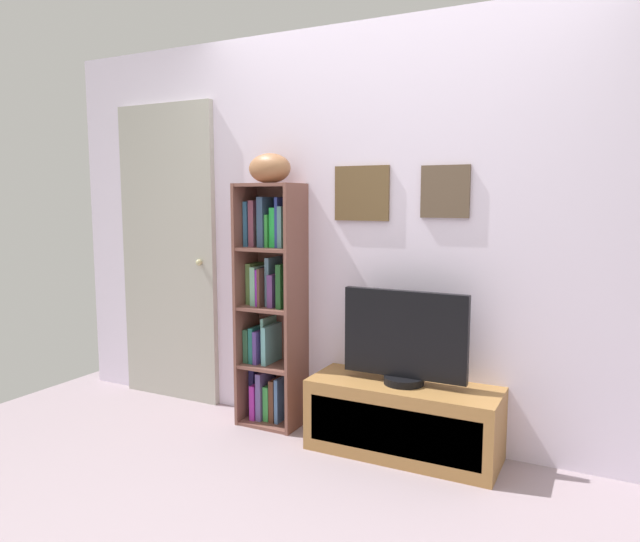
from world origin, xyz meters
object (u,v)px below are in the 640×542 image
(door, at_px, (168,254))
(football, at_px, (270,168))
(television, at_px, (404,339))
(bookshelf, at_px, (271,306))
(tv_stand, at_px, (403,419))

(door, bearing_deg, football, -7.07)
(door, bearing_deg, television, -5.51)
(bookshelf, distance_m, television, 0.92)
(bookshelf, xyz_separation_m, door, (-0.89, 0.08, 0.28))
(football, bearing_deg, door, 172.93)
(tv_stand, bearing_deg, football, 176.04)
(tv_stand, xyz_separation_m, television, (0.00, 0.00, 0.46))
(television, xyz_separation_m, door, (-1.80, 0.17, 0.37))
(football, bearing_deg, television, -3.89)
(football, height_order, television, football)
(football, relative_size, tv_stand, 0.28)
(door, bearing_deg, bookshelf, -5.20)
(bookshelf, bearing_deg, television, -5.81)
(tv_stand, bearing_deg, door, 174.46)
(bookshelf, height_order, television, bookshelf)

